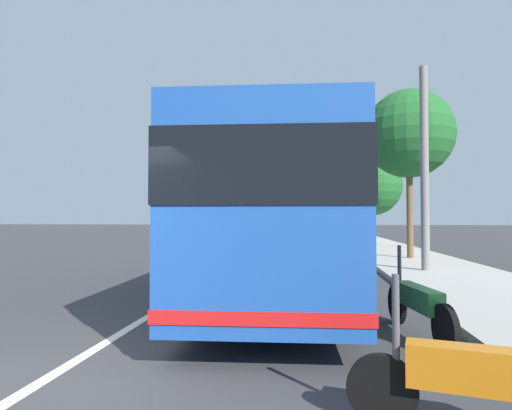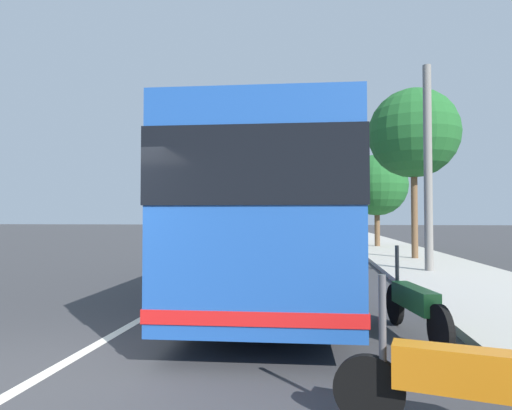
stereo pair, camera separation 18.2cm
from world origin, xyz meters
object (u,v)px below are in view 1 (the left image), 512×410
at_px(motorcycle_by_tree, 484,382).
at_px(motorcycle_far_end, 418,304).
at_px(roadside_tree_far_block, 371,185).
at_px(car_oncoming, 308,229).
at_px(car_side_street, 247,231).
at_px(roadside_tree_mid_block, 409,134).
at_px(coach_bus, 276,213).
at_px(car_far_distant, 307,233).
at_px(car_behind_bus, 307,226).
at_px(utility_pole, 425,170).

bearing_deg(motorcycle_by_tree, motorcycle_far_end, -80.05).
height_order(motorcycle_far_end, roadside_tree_far_block, roadside_tree_far_block).
xyz_separation_m(motorcycle_by_tree, car_oncoming, (37.15, 1.46, 0.25)).
bearing_deg(car_side_street, motorcycle_far_end, 13.23).
xyz_separation_m(motorcycle_by_tree, roadside_tree_mid_block, (14.29, -2.64, 4.59)).
relative_size(car_oncoming, roadside_tree_far_block, 0.79).
relative_size(coach_bus, motorcycle_by_tree, 5.59).
height_order(car_far_distant, car_side_street, car_side_street).
bearing_deg(car_oncoming, motorcycle_far_end, -178.42).
distance_m(motorcycle_by_tree, roadside_tree_far_block, 22.05).
distance_m(car_behind_bus, roadside_tree_mid_block, 34.45).
bearing_deg(utility_pole, roadside_tree_far_block, -0.18).
height_order(car_far_distant, utility_pole, utility_pole).
distance_m(coach_bus, roadside_tree_far_block, 15.58).
bearing_deg(coach_bus, roadside_tree_mid_block, -35.30).
height_order(car_oncoming, roadside_tree_far_block, roadside_tree_far_block).
height_order(car_oncoming, car_behind_bus, car_behind_bus).
bearing_deg(roadside_tree_far_block, motorcycle_by_tree, 174.24).
bearing_deg(car_far_distant, coach_bus, -179.25).
bearing_deg(roadside_tree_far_block, car_side_street, 42.82).
distance_m(car_oncoming, roadside_tree_far_block, 16.11).
height_order(motorcycle_by_tree, utility_pole, utility_pole).
xyz_separation_m(car_oncoming, car_far_distant, (-11.22, 0.04, -0.02)).
relative_size(car_behind_bus, utility_pole, 0.70).
bearing_deg(motorcycle_far_end, coach_bus, 21.46).
bearing_deg(roadside_tree_mid_block, car_side_street, 28.26).
bearing_deg(car_far_distant, motorcycle_far_end, -173.14).
relative_size(motorcycle_by_tree, roadside_tree_far_block, 0.39).
bearing_deg(coach_bus, motorcycle_by_tree, -165.65).
distance_m(coach_bus, motorcycle_by_tree, 7.30).
relative_size(motorcycle_by_tree, car_behind_bus, 0.46).
xyz_separation_m(motorcycle_far_end, car_side_street, (27.87, 6.48, 0.22)).
bearing_deg(car_behind_bus, roadside_tree_mid_block, -168.59).
distance_m(coach_bus, car_oncoming, 30.32).
bearing_deg(motorcycle_by_tree, car_side_street, -64.27).
xyz_separation_m(car_oncoming, car_side_street, (-6.31, 4.80, -0.01)).
distance_m(car_behind_bus, roadside_tree_far_block, 26.90).
bearing_deg(roadside_tree_mid_block, motorcycle_by_tree, 169.52).
height_order(car_behind_bus, utility_pole, utility_pole).
distance_m(motorcycle_far_end, car_far_distant, 23.02).
bearing_deg(motorcycle_by_tree, car_oncoming, -73.48).
relative_size(car_side_street, roadside_tree_far_block, 0.77).
bearing_deg(coach_bus, car_oncoming, -3.97).
xyz_separation_m(car_behind_bus, car_side_street, (-17.37, 4.62, -0.04)).
height_order(car_behind_bus, car_far_distant, car_behind_bus).
xyz_separation_m(coach_bus, roadside_tree_far_block, (14.87, -4.30, 1.74)).
bearing_deg(motorcycle_by_tree, roadside_tree_mid_block, -86.21).
relative_size(car_behind_bus, roadside_tree_far_block, 0.84).
bearing_deg(motorcycle_far_end, car_far_distant, -5.23).
height_order(car_behind_bus, car_side_street, car_behind_bus).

